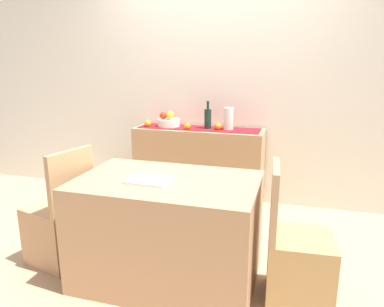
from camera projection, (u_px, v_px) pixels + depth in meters
name	position (u px, v px, depth m)	size (l,w,h in m)	color
ground_plane	(186.00, 246.00, 3.07)	(6.40, 6.40, 0.02)	tan
room_wall_rear	(219.00, 76.00, 3.83)	(6.40, 0.06, 2.70)	silver
sideboard_console	(199.00, 167.00, 3.86)	(1.34, 0.42, 0.83)	tan
table_runner	(199.00, 128.00, 3.76)	(1.26, 0.32, 0.01)	maroon
fruit_bowl	(169.00, 123.00, 3.84)	(0.23, 0.23, 0.08)	white
apple_upper	(163.00, 116.00, 3.80)	(0.08, 0.08, 0.08)	red
apple_right	(170.00, 115.00, 3.87)	(0.08, 0.08, 0.08)	#86AC31
apple_rear	(170.00, 116.00, 3.78)	(0.07, 0.07, 0.07)	gold
wine_bottle	(208.00, 118.00, 3.71)	(0.07, 0.07, 0.29)	#152F26
ceramic_vase	(228.00, 119.00, 3.65)	(0.10, 0.10, 0.23)	silver
orange_loose_mid	(148.00, 124.00, 3.83)	(0.07, 0.07, 0.07)	orange
orange_loose_end	(187.00, 126.00, 3.68)	(0.07, 0.07, 0.07)	orange
orange_loose_near_bowl	(218.00, 126.00, 3.66)	(0.07, 0.07, 0.07)	orange
dining_table	(168.00, 230.00, 2.52)	(1.21, 0.78, 0.74)	tan
open_book	(149.00, 180.00, 2.38)	(0.28, 0.21, 0.02)	white
chair_near_window	(61.00, 228.00, 2.78)	(0.48, 0.48, 0.90)	tan
chair_by_corner	(297.00, 263.00, 2.30)	(0.43, 0.43, 0.90)	tan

